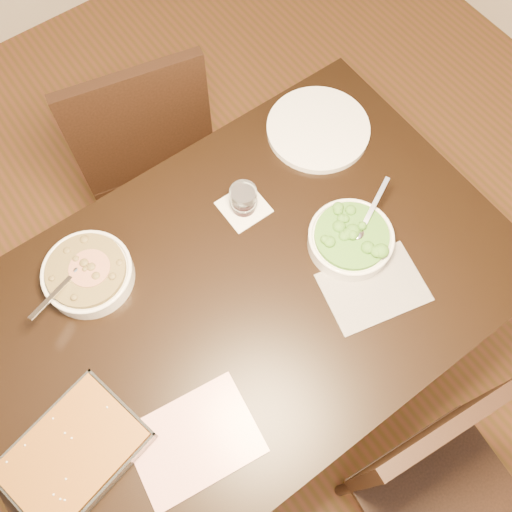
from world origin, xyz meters
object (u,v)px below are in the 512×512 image
(stew_bowl, at_px, (88,273))
(dinner_plate, at_px, (318,129))
(baking_dish, at_px, (74,454))
(table, at_px, (242,305))
(broccoli_bowl, at_px, (351,239))
(chair_near, at_px, (436,481))
(wine_tumbler, at_px, (243,199))
(chair_far, at_px, (140,135))

(stew_bowl, relative_size, dinner_plate, 0.82)
(baking_dish, bearing_deg, table, -1.57)
(dinner_plate, bearing_deg, baking_dish, -159.23)
(table, height_order, broccoli_bowl, broccoli_bowl)
(table, relative_size, dinner_plate, 4.73)
(baking_dish, xyz_separation_m, chair_near, (0.69, -0.55, -0.30))
(table, bearing_deg, broccoli_bowl, -10.36)
(table, relative_size, broccoli_bowl, 5.79)
(wine_tumbler, bearing_deg, table, -127.24)
(stew_bowl, distance_m, chair_near, 1.06)
(baking_dish, relative_size, dinner_plate, 1.14)
(broccoli_bowl, relative_size, chair_far, 0.26)
(stew_bowl, bearing_deg, table, -41.91)
(chair_near, relative_size, chair_far, 0.92)
(wine_tumbler, relative_size, chair_far, 0.09)
(stew_bowl, bearing_deg, broccoli_bowl, -27.81)
(stew_bowl, bearing_deg, dinner_plate, 1.35)
(baking_dish, xyz_separation_m, chair_far, (0.62, 0.84, -0.26))
(chair_near, bearing_deg, dinner_plate, 77.62)
(dinner_plate, relative_size, chair_far, 0.32)
(broccoli_bowl, xyz_separation_m, dinner_plate, (0.16, 0.33, -0.02))
(table, xyz_separation_m, broccoli_bowl, (0.31, -0.06, 0.13))
(wine_tumbler, height_order, chair_near, chair_near)
(table, relative_size, stew_bowl, 5.78)
(table, height_order, chair_far, chair_far)
(table, distance_m, wine_tumbler, 0.28)
(wine_tumbler, xyz_separation_m, dinner_plate, (0.32, 0.08, -0.04))
(wine_tumbler, distance_m, dinner_plate, 0.33)
(baking_dish, distance_m, wine_tumbler, 0.73)
(baking_dish, bearing_deg, wine_tumbler, 11.34)
(chair_near, height_order, chair_far, chair_far)
(wine_tumbler, relative_size, chair_near, 0.10)
(chair_far, bearing_deg, stew_bowl, 64.04)
(stew_bowl, bearing_deg, chair_near, -63.66)
(baking_dish, height_order, chair_far, chair_far)
(table, xyz_separation_m, stew_bowl, (-0.29, 0.26, 0.13))
(broccoli_bowl, distance_m, dinner_plate, 0.37)
(table, xyz_separation_m, dinner_plate, (0.47, 0.28, 0.11))
(broccoli_bowl, bearing_deg, table, 169.64)
(broccoli_bowl, xyz_separation_m, chair_near, (-0.14, -0.60, -0.31))
(wine_tumbler, height_order, chair_far, chair_far)
(baking_dish, relative_size, chair_far, 0.37)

